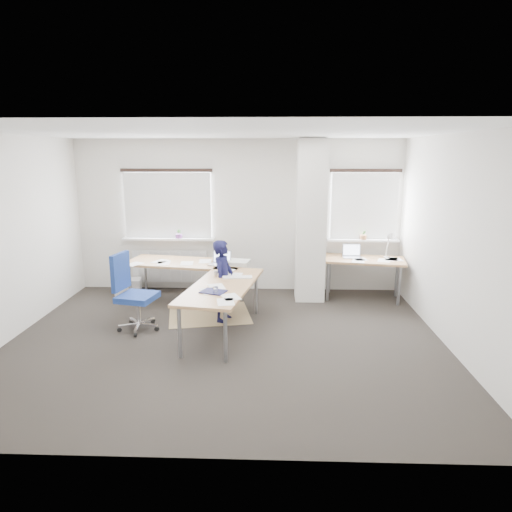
{
  "coord_description": "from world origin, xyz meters",
  "views": [
    {
      "loc": [
        0.63,
        -5.9,
        2.55
      ],
      "look_at": [
        0.39,
        0.9,
        1.01
      ],
      "focal_mm": 32.0,
      "sensor_mm": 36.0,
      "label": 1
    }
  ],
  "objects_px": {
    "desk_main": "(205,274)",
    "task_chair": "(135,309)",
    "desk_side": "(364,261)",
    "person": "(223,281)"
  },
  "relations": [
    {
      "from": "task_chair",
      "to": "person",
      "type": "bearing_deg",
      "value": 31.57
    },
    {
      "from": "person",
      "to": "desk_main",
      "type": "bearing_deg",
      "value": 77.16
    },
    {
      "from": "desk_main",
      "to": "person",
      "type": "height_order",
      "value": "person"
    },
    {
      "from": "desk_main",
      "to": "desk_side",
      "type": "bearing_deg",
      "value": 30.83
    },
    {
      "from": "task_chair",
      "to": "person",
      "type": "distance_m",
      "value": 1.36
    },
    {
      "from": "person",
      "to": "desk_side",
      "type": "bearing_deg",
      "value": -50.02
    },
    {
      "from": "desk_main",
      "to": "task_chair",
      "type": "bearing_deg",
      "value": -138.47
    },
    {
      "from": "desk_main",
      "to": "person",
      "type": "relative_size",
      "value": 2.35
    },
    {
      "from": "desk_main",
      "to": "person",
      "type": "xyz_separation_m",
      "value": [
        0.3,
        -0.15,
        -0.06
      ]
    },
    {
      "from": "desk_side",
      "to": "person",
      "type": "distance_m",
      "value": 2.65
    }
  ]
}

